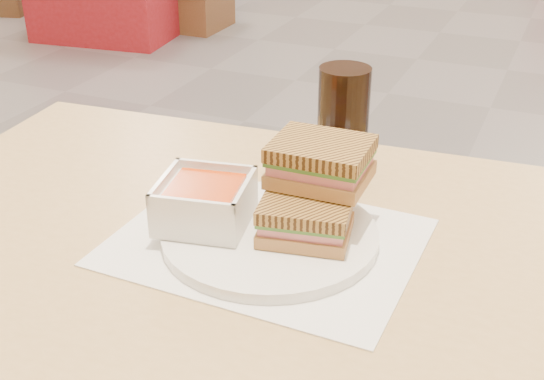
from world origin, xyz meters
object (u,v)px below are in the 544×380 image
at_px(plate, 270,235).
at_px(panini_lower, 306,218).
at_px(cola_glass, 343,121).
at_px(main_table, 314,331).
at_px(soup_bowl, 205,203).

relative_size(plate, panini_lower, 2.21).
distance_m(plate, panini_lower, 0.06).
bearing_deg(cola_glass, panini_lower, -82.52).
bearing_deg(main_table, panini_lower, 147.30).
xyz_separation_m(main_table, soup_bowl, (-0.15, -0.01, 0.16)).
bearing_deg(cola_glass, soup_bowl, -112.24).
bearing_deg(cola_glass, main_table, -78.19).
relative_size(soup_bowl, panini_lower, 1.05).
bearing_deg(cola_glass, plate, -93.88).
height_order(main_table, cola_glass, cola_glass).
xyz_separation_m(main_table, cola_glass, (-0.05, 0.23, 0.19)).
xyz_separation_m(panini_lower, cola_glass, (-0.03, 0.22, 0.04)).
relative_size(soup_bowl, cola_glass, 0.80).
height_order(main_table, panini_lower, panini_lower).
bearing_deg(plate, cola_glass, 86.12).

